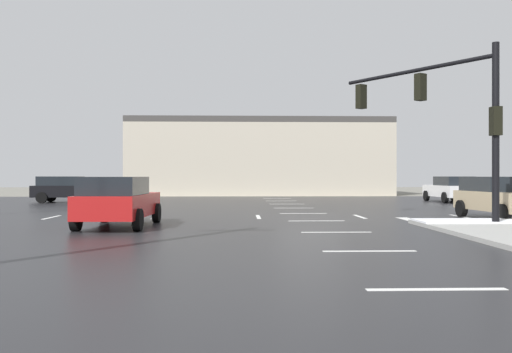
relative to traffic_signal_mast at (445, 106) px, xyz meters
The scene contains 10 objects.
ground_plane 6.59m from the traffic_signal_mast, 143.86° to the left, with size 120.00×120.00×0.00m, color slate.
road_asphalt 6.58m from the traffic_signal_mast, 143.86° to the left, with size 44.00×44.00×0.02m, color #232326.
snow_strip_curbside 4.01m from the traffic_signal_mast, 49.79° to the right, with size 4.00×1.60×0.06m, color white.
lane_markings 5.28m from the traffic_signal_mast, 150.50° to the left, with size 36.15×36.15×0.01m.
traffic_signal_mast is the anchor object (origin of this frame).
strip_building_background 30.53m from the traffic_signal_mast, 99.77° to the left, with size 22.09×8.00×6.49m.
sedan_tan 4.48m from the traffic_signal_mast, 30.66° to the left, with size 2.25×4.63×1.58m.
sedan_red 11.29m from the traffic_signal_mast, behind, with size 2.14×4.58×1.58m.
sedan_white 16.73m from the traffic_signal_mast, 68.16° to the left, with size 2.09×4.57×1.58m.
sedan_black 23.44m from the traffic_signal_mast, 138.12° to the left, with size 4.59×2.15×1.58m.
Camera 1 is at (-2.80, -21.74, 1.62)m, focal length 39.06 mm.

